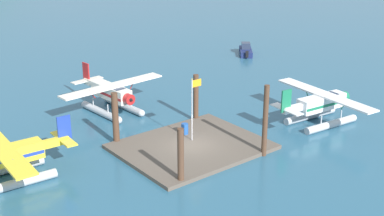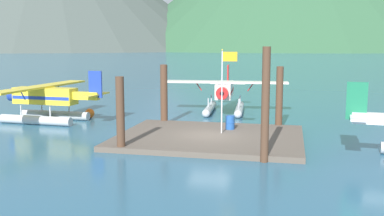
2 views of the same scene
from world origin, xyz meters
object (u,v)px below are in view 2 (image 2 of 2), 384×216
at_px(mooring_buoy, 90,113).
at_px(seaplane_yellow_port_fwd, 45,101).
at_px(fuel_drum, 230,122).
at_px(flagpole, 224,80).
at_px(seaplane_cream_bow_centre, 225,94).

bearing_deg(mooring_buoy, seaplane_yellow_port_fwd, -138.55).
bearing_deg(seaplane_yellow_port_fwd, fuel_drum, -6.09).
xyz_separation_m(fuel_drum, mooring_buoy, (-11.54, 3.69, -0.36)).
bearing_deg(flagpole, seaplane_cream_bow_centre, 98.27).
bearing_deg(flagpole, mooring_buoy, 155.92).
relative_size(mooring_buoy, seaplane_yellow_port_fwd, 0.07).
height_order(fuel_drum, seaplane_yellow_port_fwd, seaplane_yellow_port_fwd).
xyz_separation_m(fuel_drum, seaplane_yellow_port_fwd, (-14.02, 1.49, 0.84)).
height_order(fuel_drum, seaplane_cream_bow_centre, seaplane_cream_bow_centre).
height_order(flagpole, mooring_buoy, flagpole).
relative_size(fuel_drum, seaplane_yellow_port_fwd, 0.08).
height_order(seaplane_cream_bow_centre, seaplane_yellow_port_fwd, same).
xyz_separation_m(flagpole, seaplane_yellow_port_fwd, (-13.83, 2.87, -1.97)).
bearing_deg(mooring_buoy, flagpole, -24.08).
bearing_deg(seaplane_cream_bow_centre, seaplane_yellow_port_fwd, -149.47).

